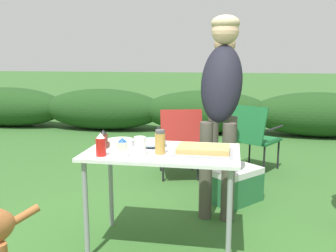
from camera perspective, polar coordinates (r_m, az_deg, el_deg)
The scene contains 16 objects.
ground_plane at distance 2.97m, azimuth -0.81°, elevation -17.72°, with size 60.00×60.00×0.00m, color #336028.
shrub_hedge at distance 6.98m, azimuth 5.77°, elevation 2.19°, with size 14.40×0.90×0.79m.
folding_table at distance 2.72m, azimuth -0.84°, elevation -5.34°, with size 1.10×0.64×0.74m.
food_tray at distance 2.62m, azimuth 5.41°, elevation -3.71°, with size 0.41×0.27×0.06m.
plate_stack at distance 2.88m, azimuth -7.28°, elevation -2.49°, with size 0.21×0.21×0.04m, color white.
mixing_bowl at distance 2.83m, azimuth -2.56°, elevation -2.47°, with size 0.23×0.23×0.06m, color #99B2CC.
paper_cup_stack at distance 2.58m, azimuth -4.29°, elevation -3.06°, with size 0.08×0.08×0.13m, color white.
bbq_sauce_bottle at distance 2.79m, azimuth -9.81°, elevation -2.05°, with size 0.06×0.06×0.14m.
spice_jar at distance 2.60m, azimuth -1.19°, elevation -2.48°, with size 0.07×0.07×0.17m.
ketchup_bottle at distance 2.59m, azimuth -10.19°, elevation -2.87°, with size 0.07×0.07×0.16m.
mayo_bottle at distance 2.54m, azimuth -6.95°, elevation -3.33°, with size 0.07×0.07×0.13m.
standing_person_in_olive_jacket at distance 3.26m, azimuth 8.14°, elevation 5.50°, with size 0.41×0.54×1.76m.
standing_person_in_gray_fleece at distance 3.94m, azimuth 8.43°, elevation 4.38°, with size 0.37×0.28×1.64m.
camp_chair_green_behind_table at distance 4.68m, azimuth 12.85°, elevation -1.28°, with size 0.69×0.74×0.83m.
camp_chair_near_hedge at distance 4.30m, azimuth 1.80°, elevation -2.06°, with size 0.60×0.69×0.83m.
cooler_box at distance 3.76m, azimuth 10.25°, elevation -8.82°, with size 0.56×0.57×0.34m.
Camera 1 is at (0.49, -2.57, 1.41)m, focal length 40.00 mm.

